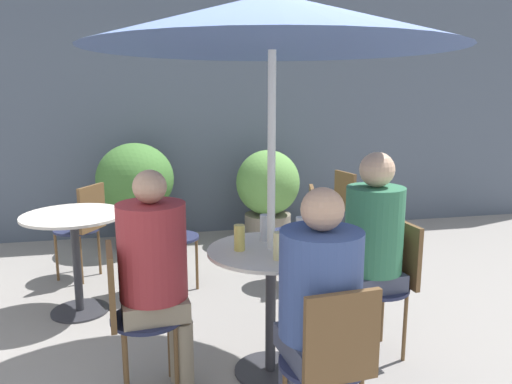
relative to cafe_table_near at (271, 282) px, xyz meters
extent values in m
cube|color=#4C5666|center=(-0.24, 3.13, 0.94)|extent=(10.00, 0.06, 3.00)
cylinder|color=#2D2D33|center=(0.00, 0.00, -0.55)|extent=(0.42, 0.42, 0.01)
cylinder|color=#2D2D33|center=(0.00, 0.00, -0.18)|extent=(0.06, 0.06, 0.72)
cylinder|color=silver|center=(0.00, 0.00, 0.19)|extent=(0.72, 0.72, 0.02)
cylinder|color=#2D2D33|center=(-1.21, 1.10, -0.55)|extent=(0.42, 0.42, 0.01)
cylinder|color=#2D2D33|center=(-1.21, 1.10, -0.18)|extent=(0.06, 0.06, 0.72)
cylinder|color=silver|center=(-1.21, 1.10, 0.19)|extent=(0.74, 0.74, 0.02)
cylinder|color=#232847|center=(-0.69, -0.07, -0.12)|extent=(0.39, 0.39, 0.02)
cylinder|color=brown|center=(-0.83, 0.05, -0.34)|extent=(0.02, 0.02, 0.43)
cylinder|color=brown|center=(-0.81, -0.21, -0.34)|extent=(0.02, 0.02, 0.43)
cylinder|color=brown|center=(-0.58, 0.07, -0.34)|extent=(0.02, 0.02, 0.43)
cylinder|color=brown|center=(-0.55, -0.18, -0.34)|extent=(0.02, 0.02, 0.43)
cube|color=brown|center=(-0.87, -0.08, 0.09)|extent=(0.06, 0.33, 0.39)
cylinder|color=#232847|center=(0.07, -0.69, -0.12)|extent=(0.39, 0.39, 0.02)
cube|color=brown|center=(0.08, -0.87, 0.09)|extent=(0.33, 0.06, 0.39)
cylinder|color=#232847|center=(0.69, 0.07, -0.12)|extent=(0.39, 0.39, 0.02)
cylinder|color=brown|center=(0.83, -0.05, -0.34)|extent=(0.02, 0.02, 0.43)
cylinder|color=brown|center=(0.81, 0.21, -0.34)|extent=(0.02, 0.02, 0.43)
cylinder|color=brown|center=(0.58, -0.07, -0.34)|extent=(0.02, 0.02, 0.43)
cylinder|color=brown|center=(0.55, 0.18, -0.34)|extent=(0.02, 0.02, 0.43)
cube|color=brown|center=(0.87, 0.08, 0.09)|extent=(0.06, 0.33, 0.39)
cylinder|color=#232847|center=(-0.47, 1.43, -0.12)|extent=(0.39, 0.39, 0.02)
cylinder|color=brown|center=(-0.63, 1.49, -0.34)|extent=(0.02, 0.02, 0.43)
cylinder|color=brown|center=(-0.53, 1.26, -0.34)|extent=(0.02, 0.02, 0.43)
cylinder|color=brown|center=(-0.40, 1.59, -0.34)|extent=(0.02, 0.02, 0.43)
cylinder|color=brown|center=(-0.30, 1.36, -0.34)|extent=(0.02, 0.02, 0.43)
cube|color=brown|center=(-0.63, 1.36, 0.09)|extent=(0.16, 0.32, 0.39)
cylinder|color=#232847|center=(0.50, 1.33, -0.12)|extent=(0.39, 0.39, 0.02)
cylinder|color=brown|center=(0.59, 1.17, -0.34)|extent=(0.02, 0.02, 0.43)
cylinder|color=brown|center=(0.65, 1.42, -0.34)|extent=(0.02, 0.02, 0.43)
cylinder|color=brown|center=(0.34, 1.23, -0.34)|extent=(0.02, 0.02, 0.43)
cylinder|color=brown|center=(0.41, 1.48, -0.34)|extent=(0.02, 0.02, 0.43)
cube|color=brown|center=(0.67, 1.28, 0.09)|extent=(0.11, 0.33, 0.39)
cylinder|color=#232847|center=(-1.30, 1.85, -0.12)|extent=(0.39, 0.39, 0.02)
cylinder|color=brown|center=(-1.26, 1.68, -0.34)|extent=(0.02, 0.02, 0.43)
cylinder|color=brown|center=(-1.13, 1.90, -0.34)|extent=(0.02, 0.02, 0.43)
cylinder|color=brown|center=(-1.48, 1.81, -0.34)|extent=(0.02, 0.02, 0.43)
cylinder|color=brown|center=(-1.34, 2.03, -0.34)|extent=(0.02, 0.02, 0.43)
cube|color=brown|center=(-1.15, 1.76, 0.09)|extent=(0.20, 0.30, 0.39)
cylinder|color=#232847|center=(1.43, 2.03, -0.12)|extent=(0.39, 0.39, 0.02)
cylinder|color=brown|center=(1.27, 2.13, -0.34)|extent=(0.02, 0.02, 0.43)
cylinder|color=brown|center=(1.33, 1.88, -0.34)|extent=(0.02, 0.02, 0.43)
cylinder|color=brown|center=(1.52, 2.19, -0.34)|extent=(0.02, 0.02, 0.43)
cylinder|color=brown|center=(1.58, 1.94, -0.34)|extent=(0.02, 0.02, 0.43)
cube|color=brown|center=(1.26, 1.99, 0.09)|extent=(0.10, 0.33, 0.39)
cylinder|color=gray|center=(-0.51, -0.13, -0.34)|extent=(0.11, 0.11, 0.43)
cylinder|color=gray|center=(-0.53, 0.03, -0.34)|extent=(0.11, 0.11, 0.43)
cube|color=gray|center=(-0.65, -0.06, -0.05)|extent=(0.37, 0.34, 0.11)
cylinder|color=#9E2D33|center=(-0.65, -0.06, 0.25)|extent=(0.36, 0.36, 0.51)
sphere|color=tan|center=(-0.65, -0.06, 0.59)|extent=(0.17, 0.17, 0.17)
cylinder|color=#42475B|center=(0.13, -0.51, -0.34)|extent=(0.11, 0.11, 0.43)
cube|color=#42475B|center=(0.06, -0.65, -0.05)|extent=(0.34, 0.38, 0.11)
cylinder|color=#384C84|center=(0.06, -0.65, 0.24)|extent=(0.37, 0.37, 0.48)
sphere|color=tan|center=(0.06, -0.65, 0.58)|extent=(0.19, 0.19, 0.19)
cylinder|color=#42475B|center=(0.52, 0.13, -0.34)|extent=(0.10, 0.10, 0.43)
cylinder|color=#42475B|center=(0.53, -0.03, -0.34)|extent=(0.10, 0.10, 0.43)
cube|color=#42475B|center=(0.65, 0.06, -0.05)|extent=(0.36, 0.33, 0.10)
cylinder|color=#337551|center=(0.65, 0.06, 0.26)|extent=(0.35, 0.35, 0.52)
sphere|color=#DBAD89|center=(0.65, 0.06, 0.62)|extent=(0.21, 0.21, 0.21)
cylinder|color=silver|center=(0.01, 0.18, 0.28)|extent=(0.06, 0.06, 0.16)
cylinder|color=#DBC65B|center=(-0.18, 0.02, 0.27)|extent=(0.06, 0.06, 0.15)
cylinder|color=beige|center=(0.00, -0.18, 0.27)|extent=(0.06, 0.06, 0.15)
cylinder|color=silver|center=(0.18, 0.00, 0.29)|extent=(0.06, 0.06, 0.18)
cylinder|color=#47423D|center=(-0.80, 2.66, -0.38)|extent=(0.46, 0.46, 0.37)
ellipsoid|color=#427533|center=(-0.80, 2.66, 0.18)|extent=(0.80, 0.80, 0.75)
cylinder|color=slate|center=(0.61, 2.60, -0.41)|extent=(0.51, 0.51, 0.30)
ellipsoid|color=#609947|center=(0.61, 2.60, 0.10)|extent=(0.69, 0.69, 0.71)
cylinder|color=silver|center=(0.00, 0.00, 0.50)|extent=(0.04, 0.04, 2.12)
cone|color=#3D5184|center=(0.00, 0.00, 1.42)|extent=(1.96, 1.96, 0.28)
camera|label=1|loc=(-0.65, -2.61, 1.07)|focal=35.00mm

